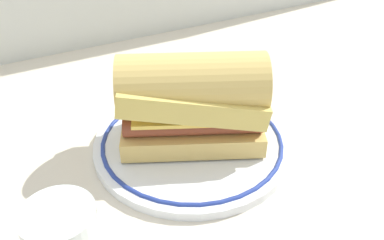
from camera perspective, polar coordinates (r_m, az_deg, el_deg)
name	(u,v)px	position (r m, az deg, el deg)	size (l,w,h in m)	color
ground_plane	(194,165)	(0.54, 0.28, -6.24)	(1.50, 1.50, 0.00)	beige
plate	(192,142)	(0.56, 0.00, -3.10)	(0.26, 0.26, 0.01)	white
sausage_sandwich	(192,100)	(0.52, 0.00, 2.83)	(0.21, 0.16, 0.12)	#DBB662
butter_knife	(187,76)	(0.72, -0.64, 6.02)	(0.12, 0.12, 0.01)	silver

